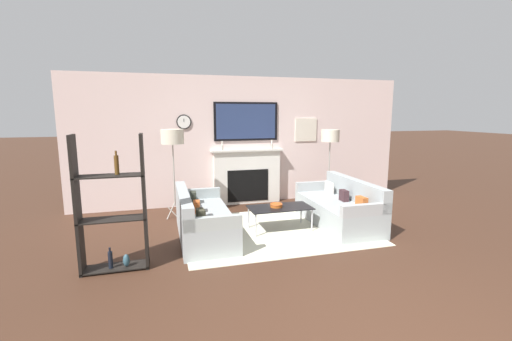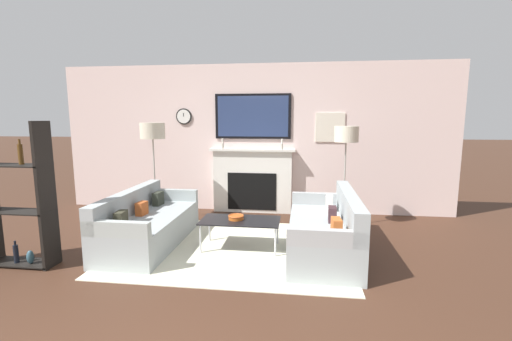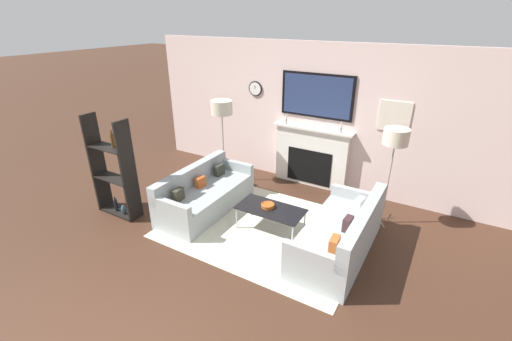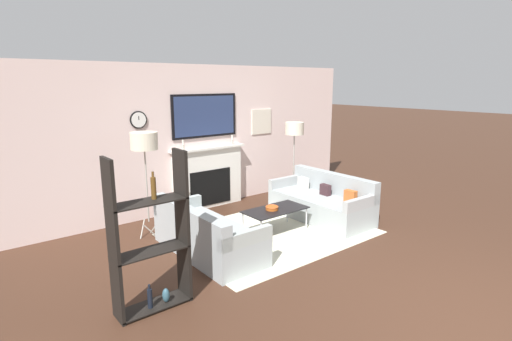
{
  "view_description": "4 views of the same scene",
  "coord_description": "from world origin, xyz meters",
  "px_view_note": "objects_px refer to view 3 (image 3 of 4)",
  "views": [
    {
      "loc": [
        -1.79,
        -1.94,
        1.94
      ],
      "look_at": [
        -0.14,
        3.89,
        0.92
      ],
      "focal_mm": 24.0,
      "sensor_mm": 36.0,
      "label": 1
    },
    {
      "loc": [
        0.85,
        -1.05,
        1.71
      ],
      "look_at": [
        0.24,
        3.74,
        0.99
      ],
      "focal_mm": 24.0,
      "sensor_mm": 36.0,
      "label": 2
    },
    {
      "loc": [
        2.19,
        -0.78,
        3.12
      ],
      "look_at": [
        -0.31,
        3.49,
        0.85
      ],
      "focal_mm": 24.0,
      "sensor_mm": 36.0,
      "label": 3
    },
    {
      "loc": [
        -3.96,
        -1.3,
        2.39
      ],
      "look_at": [
        0.19,
        3.87,
        0.91
      ],
      "focal_mm": 28.0,
      "sensor_mm": 36.0,
      "label": 4
    }
  ],
  "objects_px": {
    "floor_lamp_left": "(222,109)",
    "shelf_unit": "(113,171)",
    "couch_right": "(341,236)",
    "decorative_bowl": "(268,205)",
    "floor_lamp_right": "(396,138)",
    "couch_left": "(205,195)",
    "coffee_table": "(271,210)"
  },
  "relations": [
    {
      "from": "floor_lamp_left",
      "to": "shelf_unit",
      "type": "relative_size",
      "value": 0.98
    },
    {
      "from": "couch_right",
      "to": "decorative_bowl",
      "type": "relative_size",
      "value": 8.94
    },
    {
      "from": "floor_lamp_left",
      "to": "shelf_unit",
      "type": "distance_m",
      "value": 2.23
    },
    {
      "from": "floor_lamp_right",
      "to": "couch_left",
      "type": "bearing_deg",
      "value": -158.28
    },
    {
      "from": "coffee_table",
      "to": "floor_lamp_left",
      "type": "relative_size",
      "value": 0.63
    },
    {
      "from": "shelf_unit",
      "to": "decorative_bowl",
      "type": "bearing_deg",
      "value": 19.32
    },
    {
      "from": "couch_left",
      "to": "floor_lamp_left",
      "type": "distance_m",
      "value": 1.69
    },
    {
      "from": "decorative_bowl",
      "to": "shelf_unit",
      "type": "height_order",
      "value": "shelf_unit"
    },
    {
      "from": "floor_lamp_right",
      "to": "shelf_unit",
      "type": "distance_m",
      "value": 4.45
    },
    {
      "from": "couch_right",
      "to": "floor_lamp_left",
      "type": "xyz_separation_m",
      "value": [
        -2.77,
        1.1,
        1.22
      ]
    },
    {
      "from": "floor_lamp_left",
      "to": "shelf_unit",
      "type": "xyz_separation_m",
      "value": [
        -0.82,
        -1.94,
        -0.72
      ]
    },
    {
      "from": "couch_left",
      "to": "floor_lamp_right",
      "type": "relative_size",
      "value": 1.15
    },
    {
      "from": "couch_left",
      "to": "coffee_table",
      "type": "height_order",
      "value": "couch_left"
    },
    {
      "from": "coffee_table",
      "to": "couch_left",
      "type": "bearing_deg",
      "value": 179.59
    },
    {
      "from": "couch_left",
      "to": "shelf_unit",
      "type": "height_order",
      "value": "shelf_unit"
    },
    {
      "from": "couch_left",
      "to": "shelf_unit",
      "type": "relative_size",
      "value": 1.09
    },
    {
      "from": "floor_lamp_left",
      "to": "floor_lamp_right",
      "type": "xyz_separation_m",
      "value": [
        3.13,
        0.0,
        -0.04
      ]
    },
    {
      "from": "couch_right",
      "to": "floor_lamp_right",
      "type": "bearing_deg",
      "value": 72.13
    },
    {
      "from": "coffee_table",
      "to": "shelf_unit",
      "type": "relative_size",
      "value": 0.62
    },
    {
      "from": "floor_lamp_left",
      "to": "floor_lamp_right",
      "type": "height_order",
      "value": "floor_lamp_left"
    },
    {
      "from": "decorative_bowl",
      "to": "floor_lamp_right",
      "type": "relative_size",
      "value": 0.13
    },
    {
      "from": "floor_lamp_right",
      "to": "decorative_bowl",
      "type": "bearing_deg",
      "value": -144.4
    },
    {
      "from": "floor_lamp_left",
      "to": "floor_lamp_right",
      "type": "bearing_deg",
      "value": 0.0
    },
    {
      "from": "couch_right",
      "to": "floor_lamp_right",
      "type": "distance_m",
      "value": 1.65
    },
    {
      "from": "couch_left",
      "to": "floor_lamp_right",
      "type": "xyz_separation_m",
      "value": [
        2.77,
        1.1,
        1.19
      ]
    },
    {
      "from": "coffee_table",
      "to": "floor_lamp_left",
      "type": "distance_m",
      "value": 2.29
    },
    {
      "from": "decorative_bowl",
      "to": "floor_lamp_left",
      "type": "xyz_separation_m",
      "value": [
        -1.6,
        1.09,
        1.07
      ]
    },
    {
      "from": "coffee_table",
      "to": "floor_lamp_right",
      "type": "height_order",
      "value": "floor_lamp_right"
    },
    {
      "from": "coffee_table",
      "to": "decorative_bowl",
      "type": "relative_size",
      "value": 4.96
    },
    {
      "from": "couch_left",
      "to": "decorative_bowl",
      "type": "xyz_separation_m",
      "value": [
        1.24,
        0.01,
        0.16
      ]
    },
    {
      "from": "coffee_table",
      "to": "decorative_bowl",
      "type": "height_order",
      "value": "decorative_bowl"
    },
    {
      "from": "decorative_bowl",
      "to": "couch_right",
      "type": "bearing_deg",
      "value": -0.36
    }
  ]
}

